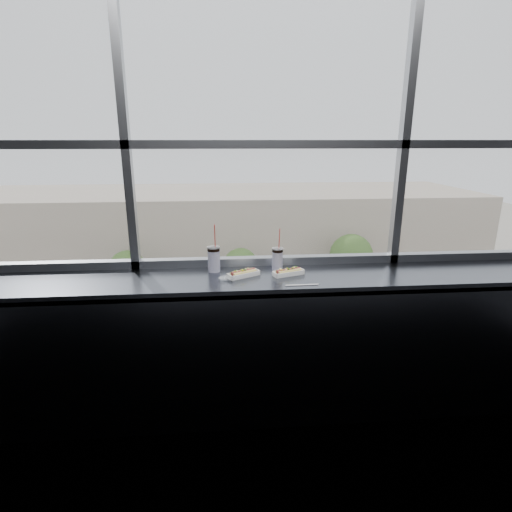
{
  "coord_description": "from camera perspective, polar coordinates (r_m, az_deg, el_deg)",
  "views": [
    {
      "loc": [
        -0.34,
        -1.44,
        2.04
      ],
      "look_at": [
        -0.11,
        1.23,
        1.25
      ],
      "focal_mm": 28.0,
      "sensor_mm": 36.0,
      "label": 1
    }
  ],
  "objects": [
    {
      "name": "car_near_c",
      "position": [
        22.4,
        -1.19,
        -15.72
      ],
      "size": [
        2.7,
        6.47,
        2.15
      ],
      "primitive_type": "imported",
      "rotation": [
        0.0,
        0.0,
        1.57
      ],
      "color": "#970007",
      "rests_on": "street_asphalt"
    },
    {
      "name": "counter",
      "position": [
        2.86,
        2.3,
        -3.41
      ],
      "size": [
        6.0,
        0.55,
        0.06
      ],
      "primitive_type": "cube",
      "color": "#555A64",
      "rests_on": "ground"
    },
    {
      "name": "window_mullions",
      "position": [
        2.97,
        1.88,
        21.45
      ],
      "size": [
        6.0,
        0.08,
        2.4
      ],
      "primitive_type": null,
      "color": "gray",
      "rests_on": "ground"
    },
    {
      "name": "car_far_a",
      "position": [
        31.22,
        -24.08,
        -7.53
      ],
      "size": [
        3.25,
        6.72,
        2.17
      ],
      "primitive_type": "imported",
      "rotation": [
        0.0,
        0.0,
        1.49
      ],
      "color": "black",
      "rests_on": "street_asphalt"
    },
    {
      "name": "loose_straw",
      "position": [
        2.68,
        6.57,
        -4.13
      ],
      "size": [
        0.22,
        0.01,
        0.01
      ],
      "primitive_type": "cylinder",
      "rotation": [
        0.0,
        1.57,
        0.01
      ],
      "color": "white",
      "rests_on": "counter"
    },
    {
      "name": "plaza_ground",
      "position": [
        48.24,
        -4.32,
        0.65
      ],
      "size": [
        120.0,
        120.0,
        0.0
      ],
      "primitive_type": "plane",
      "color": "#A59D8E",
      "rests_on": "ground"
    },
    {
      "name": "soda_cup_left",
      "position": [
        2.93,
        -6.05,
        -0.26
      ],
      "size": [
        0.1,
        0.1,
        0.36
      ],
      "color": "white",
      "rests_on": "counter"
    },
    {
      "name": "pedestrian_c",
      "position": [
        33.04,
        5.33,
        -5.07
      ],
      "size": [
        0.85,
        0.64,
        1.91
      ],
      "primitive_type": "imported",
      "color": "#66605B",
      "rests_on": "far_sidewalk"
    },
    {
      "name": "far_building",
      "position": [
        41.93,
        -4.33,
        3.88
      ],
      "size": [
        50.0,
        14.0,
        8.0
      ],
      "primitive_type": "cube",
      "color": "#BAAA96",
      "rests_on": "plaza_ground"
    },
    {
      "name": "window_glass",
      "position": [
        2.99,
        1.84,
        21.42
      ],
      "size": [
        6.0,
        0.0,
        6.0
      ],
      "primitive_type": "plane",
      "rotation": [
        1.57,
        0.0,
        0.0
      ],
      "color": "silver",
      "rests_on": "ground"
    },
    {
      "name": "tree_center",
      "position": [
        32.53,
        -2.2,
        -1.42
      ],
      "size": [
        2.93,
        2.93,
        4.57
      ],
      "color": "#47382B",
      "rests_on": "far_sidewalk"
    },
    {
      "name": "car_near_d",
      "position": [
        23.18,
        10.86,
        -15.17
      ],
      "size": [
        2.44,
        5.78,
        1.92
      ],
      "primitive_type": "imported",
      "rotation": [
        0.0,
        0.0,
        1.57
      ],
      "color": "silver",
      "rests_on": "street_asphalt"
    },
    {
      "name": "tree_right",
      "position": [
        33.99,
        13.44,
        0.09
      ],
      "size": [
        3.55,
        3.55,
        5.55
      ],
      "color": "#47382B",
      "rests_on": "far_sidewalk"
    },
    {
      "name": "soda_cup_right",
      "position": [
        2.95,
        3.08,
        -0.27
      ],
      "size": [
        0.09,
        0.09,
        0.32
      ],
      "color": "white",
      "rests_on": "counter"
    },
    {
      "name": "car_far_c",
      "position": [
        31.91,
        18.2,
        -6.46
      ],
      "size": [
        2.71,
        6.28,
        2.08
      ],
      "primitive_type": "imported",
      "rotation": [
        0.0,
        0.0,
        1.55
      ],
      "color": "silver",
      "rests_on": "street_asphalt"
    },
    {
      "name": "hotdog_tray_right",
      "position": [
        2.86,
        4.67,
        -2.29
      ],
      "size": [
        0.24,
        0.15,
        0.06
      ],
      "rotation": [
        0.0,
        0.0,
        0.34
      ],
      "color": "white",
      "rests_on": "counter"
    },
    {
      "name": "counter_fascia",
      "position": [
        2.85,
        2.84,
        -15.04
      ],
      "size": [
        6.0,
        0.04,
        1.04
      ],
      "primitive_type": "cube",
      "color": "#555A64",
      "rests_on": "ground"
    },
    {
      "name": "wall_back_lower",
      "position": [
        3.31,
        1.6,
        -10.28
      ],
      "size": [
        6.0,
        0.0,
        6.0
      ],
      "primitive_type": "plane",
      "rotation": [
        1.57,
        0.0,
        0.0
      ],
      "color": "black",
      "rests_on": "ground"
    },
    {
      "name": "tree_left",
      "position": [
        33.38,
        -17.89,
        -1.74
      ],
      "size": [
        2.94,
        2.94,
        4.59
      ],
      "color": "#47382B",
      "rests_on": "far_sidewalk"
    },
    {
      "name": "far_sidewalk",
      "position": [
        33.57,
        -3.96,
        -6.48
      ],
      "size": [
        80.0,
        6.0,
        0.04
      ],
      "primitive_type": "cube",
      "color": "#A59D8E",
      "rests_on": "plaza_ground"
    },
    {
      "name": "street_asphalt",
      "position": [
        26.37,
        -3.62,
        -13.21
      ],
      "size": [
        80.0,
        10.0,
        0.06
      ],
      "primitive_type": "cube",
      "color": "black",
      "rests_on": "plaza_ground"
    },
    {
      "name": "wrapper",
      "position": [
        2.77,
        -4.17,
        -3.14
      ],
      "size": [
        0.11,
        0.08,
        0.03
      ],
      "primitive_type": "ellipsoid",
      "color": "silver",
      "rests_on": "counter"
    },
    {
      "name": "car_near_b",
      "position": [
        22.84,
        -16.63,
        -15.71
      ],
      "size": [
        2.86,
        6.64,
        2.2
      ],
      "primitive_type": "imported",
      "rotation": [
        0.0,
        0.0,
        1.59
      ],
      "color": "black",
      "rests_on": "street_asphalt"
    },
    {
      "name": "pedestrian_a",
      "position": [
        33.93,
        -11.31,
        -4.48
      ],
      "size": [
        0.98,
        0.73,
        2.2
      ],
      "primitive_type": "imported",
      "color": "#66605B",
      "rests_on": "far_sidewalk"
    },
    {
      "name": "hotdog_tray_left",
      "position": [
        2.82,
        -1.79,
        -2.5
      ],
      "size": [
        0.24,
        0.18,
        0.06
      ],
      "rotation": [
        0.0,
        0.0,
        0.49
      ],
      "color": "white",
      "rests_on": "counter"
    }
  ]
}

